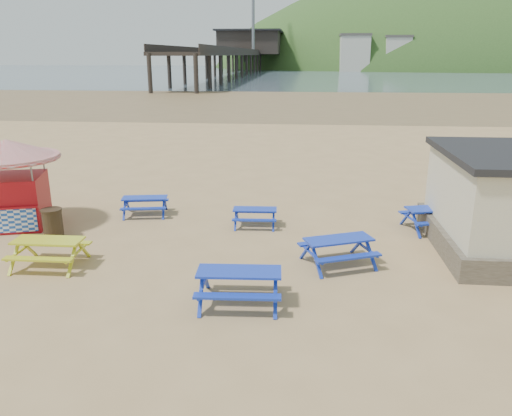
# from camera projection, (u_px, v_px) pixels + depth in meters

# --- Properties ---
(ground) EXTENTS (400.00, 400.00, 0.00)m
(ground) POSITION_uv_depth(u_px,v_px,m) (219.00, 252.00, 15.62)
(ground) COLOR tan
(ground) RESTS_ON ground
(wet_sand) EXTENTS (400.00, 400.00, 0.00)m
(wet_sand) POSITION_uv_depth(u_px,v_px,m) (285.00, 100.00, 67.95)
(wet_sand) COLOR olive
(wet_sand) RESTS_ON ground
(sea) EXTENTS (400.00, 400.00, 0.00)m
(sea) POSITION_uv_depth(u_px,v_px,m) (297.00, 72.00, 177.37)
(sea) COLOR #485A67
(sea) RESTS_ON ground
(picnic_table_blue_a) EXTENTS (1.88, 1.61, 0.71)m
(picnic_table_blue_a) POSITION_uv_depth(u_px,v_px,m) (145.00, 206.00, 19.10)
(picnic_table_blue_a) COLOR #192CAC
(picnic_table_blue_a) RESTS_ON ground
(picnic_table_blue_b) EXTENTS (1.59, 1.31, 0.65)m
(picnic_table_blue_b) POSITION_uv_depth(u_px,v_px,m) (255.00, 217.00, 17.88)
(picnic_table_blue_b) COLOR #192CAC
(picnic_table_blue_b) RESTS_ON ground
(picnic_table_blue_c) EXTENTS (2.27, 1.99, 0.81)m
(picnic_table_blue_c) POSITION_uv_depth(u_px,v_px,m) (434.00, 219.00, 17.43)
(picnic_table_blue_c) COLOR #192CAC
(picnic_table_blue_c) RESTS_ON ground
(picnic_table_blue_d) EXTENTS (2.14, 1.76, 0.86)m
(picnic_table_blue_d) POSITION_uv_depth(u_px,v_px,m) (239.00, 287.00, 12.29)
(picnic_table_blue_d) COLOR #192CAC
(picnic_table_blue_d) RESTS_ON ground
(picnic_table_blue_f) EXTENTS (2.41, 2.20, 0.82)m
(picnic_table_blue_f) POSITION_uv_depth(u_px,v_px,m) (338.00, 252.00, 14.53)
(picnic_table_blue_f) COLOR #192CAC
(picnic_table_blue_f) RESTS_ON ground
(picnic_table_yellow) EXTENTS (1.98, 1.61, 0.82)m
(picnic_table_yellow) POSITION_uv_depth(u_px,v_px,m) (49.00, 253.00, 14.44)
(picnic_table_yellow) COLOR #B7BD12
(picnic_table_yellow) RESTS_ON ground
(ice_cream_kiosk) EXTENTS (4.32, 4.32, 3.13)m
(ice_cream_kiosk) POSITION_uv_depth(u_px,v_px,m) (10.00, 172.00, 17.43)
(ice_cream_kiosk) COLOR #A10C15
(ice_cream_kiosk) RESTS_ON ground
(litter_bin) EXTENTS (0.69, 0.69, 1.01)m
(litter_bin) POSITION_uv_depth(u_px,v_px,m) (53.00, 223.00, 16.65)
(litter_bin) COLOR #342A18
(litter_bin) RESTS_ON ground
(pier) EXTENTS (24.00, 220.00, 39.29)m
(pier) POSITION_uv_depth(u_px,v_px,m) (249.00, 56.00, 185.18)
(pier) COLOR black
(pier) RESTS_ON ground
(headland_town) EXTENTS (264.00, 144.00, 108.00)m
(headland_town) POSITION_uv_depth(u_px,v_px,m) (494.00, 90.00, 229.13)
(headland_town) COLOR #2D4C1E
(headland_town) RESTS_ON ground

